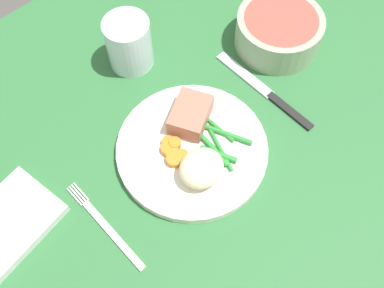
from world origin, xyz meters
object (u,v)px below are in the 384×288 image
at_px(dinner_plate, 192,150).
at_px(fork, 106,226).
at_px(meat_portion, 191,115).
at_px(salad_bowl, 279,30).
at_px(knife, 266,92).
at_px(napkin, 10,222).
at_px(water_glass, 129,46).

relative_size(dinner_plate, fork, 1.39).
relative_size(meat_portion, salad_bowl, 0.48).
distance_m(dinner_plate, knife, 0.17).
bearing_deg(fork, napkin, 136.05).
height_order(water_glass, napkin, water_glass).
height_order(fork, water_glass, water_glass).
bearing_deg(knife, salad_bowl, 34.80).
bearing_deg(knife, fork, -178.17).
bearing_deg(meat_portion, dinner_plate, -130.60).
distance_m(salad_bowl, napkin, 0.52).
bearing_deg(meat_portion, knife, -16.24).
distance_m(knife, salad_bowl, 0.11).
relative_size(dinner_plate, meat_portion, 3.26).
height_order(dinner_plate, meat_portion, meat_portion).
bearing_deg(salad_bowl, dinner_plate, -167.55).
relative_size(water_glass, salad_bowl, 0.61).
relative_size(meat_portion, napkin, 0.54).
relative_size(meat_portion, water_glass, 0.79).
height_order(salad_bowl, napkin, salad_bowl).
xyz_separation_m(meat_portion, fork, (-0.20, -0.04, -0.03)).
height_order(dinner_plate, water_glass, water_glass).
bearing_deg(fork, dinner_plate, 1.78).
bearing_deg(dinner_plate, water_glass, 77.00).
bearing_deg(napkin, water_glass, 19.28).
xyz_separation_m(meat_portion, salad_bowl, (0.23, 0.02, 0.00)).
relative_size(dinner_plate, knife, 1.12).
distance_m(dinner_plate, fork, 0.17).
distance_m(dinner_plate, meat_portion, 0.05).
bearing_deg(water_glass, meat_portion, -95.30).
relative_size(knife, water_glass, 2.28).
height_order(dinner_plate, salad_bowl, salad_bowl).
height_order(fork, napkin, napkin).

